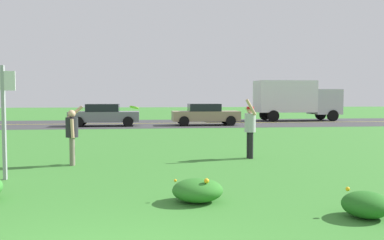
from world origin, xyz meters
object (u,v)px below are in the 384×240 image
person_thrower_dark_shirt (72,132)px  person_catcher_red_cap_gray_shirt (250,127)px  frisbee_lime (134,107)px  box_truck_silver (295,98)px  sign_post_near_path (3,111)px  car_tan_center_right (205,114)px  car_gray_center_left (104,115)px

person_thrower_dark_shirt → person_catcher_red_cap_gray_shirt: size_ratio=0.90×
frisbee_lime → box_truck_silver: 23.14m
sign_post_near_path → person_thrower_dark_shirt: sign_post_near_path is taller
car_tan_center_right → sign_post_near_path: bearing=-112.9°
sign_post_near_path → car_tan_center_right: 19.01m
frisbee_lime → car_tan_center_right: 15.82m
person_catcher_red_cap_gray_shirt → frisbee_lime: (-3.54, -0.15, 0.61)m
sign_post_near_path → frisbee_lime: bearing=39.0°
person_catcher_red_cap_gray_shirt → frisbee_lime: bearing=-177.5°
sign_post_near_path → car_tan_center_right: size_ratio=0.58×
person_thrower_dark_shirt → person_catcher_red_cap_gray_shirt: (5.24, 0.63, 0.06)m
car_gray_center_left → box_truck_silver: box_truck_silver is taller
box_truck_silver → frisbee_lime: bearing=-122.8°
sign_post_near_path → car_tan_center_right: bearing=67.1°
car_gray_center_left → car_tan_center_right: (6.71, 0.00, 0.00)m
person_thrower_dark_shirt → person_catcher_red_cap_gray_shirt: bearing=6.8°
person_catcher_red_cap_gray_shirt → car_gray_center_left: bearing=111.0°
box_truck_silver → person_thrower_dark_shirt: bearing=-125.5°
sign_post_near_path → frisbee_lime: size_ratio=9.15×
person_catcher_red_cap_gray_shirt → box_truck_silver: box_truck_silver is taller
sign_post_near_path → box_truck_silver: (15.44, 21.81, 0.22)m
sign_post_near_path → box_truck_silver: 26.72m
frisbee_lime → car_tan_center_right: (4.50, 15.14, -0.85)m
person_catcher_red_cap_gray_shirt → box_truck_silver: size_ratio=0.28×
person_catcher_red_cap_gray_shirt → frisbee_lime: 3.59m
person_catcher_red_cap_gray_shirt → car_tan_center_right: bearing=86.3°
sign_post_near_path → box_truck_silver: size_ratio=0.39×
frisbee_lime → box_truck_silver: (12.53, 19.46, 0.21)m
car_tan_center_right → person_thrower_dark_shirt: bearing=-111.7°
sign_post_near_path → person_catcher_red_cap_gray_shirt: bearing=21.3°
person_thrower_dark_shirt → box_truck_silver: bearing=54.5°
person_catcher_red_cap_gray_shirt → car_gray_center_left: 16.06m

